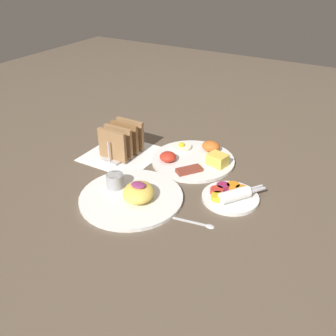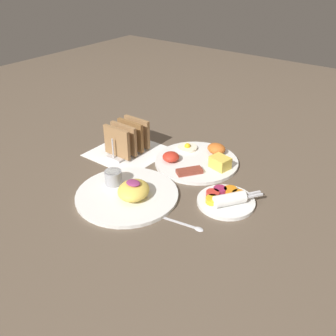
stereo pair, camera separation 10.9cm
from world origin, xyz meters
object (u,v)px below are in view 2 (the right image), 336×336
(toast_rack, at_px, (127,138))
(plate_condiments, at_px, (226,199))
(plate_foreground, at_px, (128,192))
(plate_breakfast, at_px, (198,160))

(toast_rack, bearing_deg, plate_condiments, -7.96)
(plate_foreground, height_order, toast_rack, toast_rack)
(plate_foreground, relative_size, toast_rack, 1.88)
(plate_condiments, xyz_separation_m, plate_foreground, (-0.23, -0.13, 0.00))
(plate_breakfast, relative_size, plate_condiments, 1.70)
(plate_breakfast, xyz_separation_m, plate_foreground, (-0.05, -0.27, 0.00))
(plate_breakfast, relative_size, plate_foreground, 0.94)
(plate_foreground, bearing_deg, plate_condiments, 30.04)
(plate_foreground, bearing_deg, plate_breakfast, 78.97)
(plate_breakfast, distance_m, toast_rack, 0.24)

